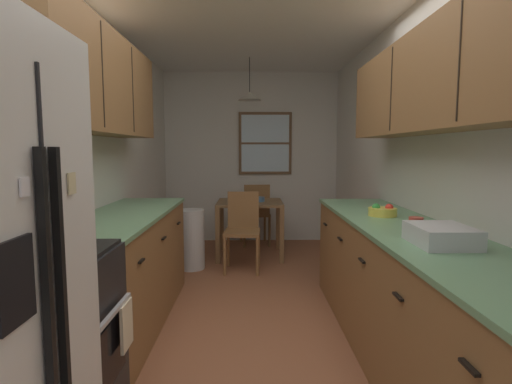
# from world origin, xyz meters

# --- Properties ---
(ground_plane) EXTENTS (12.00, 12.00, 0.00)m
(ground_plane) POSITION_xyz_m (0.00, 1.00, 0.00)
(ground_plane) COLOR #995B3D
(wall_left) EXTENTS (0.10, 9.00, 2.55)m
(wall_left) POSITION_xyz_m (-1.35, 1.00, 1.27)
(wall_left) COLOR silver
(wall_left) RESTS_ON ground
(wall_right) EXTENTS (0.10, 9.00, 2.55)m
(wall_right) POSITION_xyz_m (1.35, 1.00, 1.27)
(wall_right) COLOR silver
(wall_right) RESTS_ON ground
(wall_back) EXTENTS (4.40, 0.10, 2.55)m
(wall_back) POSITION_xyz_m (0.00, 3.65, 1.27)
(wall_back) COLOR silver
(wall_back) RESTS_ON ground
(ceiling_slab) EXTENTS (4.40, 9.00, 0.08)m
(ceiling_slab) POSITION_xyz_m (0.00, 1.00, 2.59)
(ceiling_slab) COLOR white
(stove_range) EXTENTS (0.66, 0.58, 1.10)m
(stove_range) POSITION_xyz_m (-0.99, -0.65, 0.47)
(stove_range) COLOR black
(stove_range) RESTS_ON ground
(microwave_over_range) EXTENTS (0.39, 0.64, 0.33)m
(microwave_over_range) POSITION_xyz_m (-1.11, -0.65, 1.65)
(microwave_over_range) COLOR black
(counter_left) EXTENTS (0.64, 1.95, 0.90)m
(counter_left) POSITION_xyz_m (-1.00, 0.62, 0.45)
(counter_left) COLOR olive
(counter_left) RESTS_ON ground
(upper_cabinets_left) EXTENTS (0.33, 2.03, 0.74)m
(upper_cabinets_left) POSITION_xyz_m (-1.14, 0.57, 1.88)
(upper_cabinets_left) COLOR olive
(counter_right) EXTENTS (0.64, 3.09, 0.90)m
(counter_right) POSITION_xyz_m (1.00, -0.03, 0.45)
(counter_right) COLOR olive
(counter_right) RESTS_ON ground
(upper_cabinets_right) EXTENTS (0.33, 2.77, 0.62)m
(upper_cabinets_right) POSITION_xyz_m (1.14, -0.08, 1.81)
(upper_cabinets_right) COLOR olive
(dining_table) EXTENTS (0.84, 0.75, 0.72)m
(dining_table) POSITION_xyz_m (-0.02, 2.68, 0.60)
(dining_table) COLOR brown
(dining_table) RESTS_ON ground
(dining_chair_near) EXTENTS (0.42, 0.42, 0.90)m
(dining_chair_near) POSITION_xyz_m (-0.10, 2.10, 0.50)
(dining_chair_near) COLOR olive
(dining_chair_near) RESTS_ON ground
(dining_chair_far) EXTENTS (0.45, 0.45, 0.90)m
(dining_chair_far) POSITION_xyz_m (0.07, 3.26, 0.50)
(dining_chair_far) COLOR olive
(dining_chair_far) RESTS_ON ground
(pendant_light) EXTENTS (0.30, 0.30, 0.53)m
(pendant_light) POSITION_xyz_m (-0.02, 2.68, 2.07)
(pendant_light) COLOR black
(back_window) EXTENTS (0.80, 0.05, 0.93)m
(back_window) POSITION_xyz_m (0.21, 3.58, 1.49)
(back_window) COLOR brown
(trash_bin) EXTENTS (0.30, 0.30, 0.70)m
(trash_bin) POSITION_xyz_m (-0.70, 2.13, 0.35)
(trash_bin) COLOR silver
(trash_bin) RESTS_ON ground
(storage_canister) EXTENTS (0.13, 0.13, 0.19)m
(storage_canister) POSITION_xyz_m (-1.00, -0.14, 1.00)
(storage_canister) COLOR #D84C19
(storage_canister) RESTS_ON counter_left
(dish_towel) EXTENTS (0.02, 0.16, 0.24)m
(dish_towel) POSITION_xyz_m (-0.64, -0.50, 0.50)
(dish_towel) COLOR beige
(mug_by_coffeemaker) EXTENTS (0.12, 0.08, 0.09)m
(mug_by_coffeemaker) POSITION_xyz_m (0.97, -0.15, 0.95)
(mug_by_coffeemaker) COLOR #BF3F33
(mug_by_coffeemaker) RESTS_ON counter_right
(fruit_bowl) EXTENTS (0.21, 0.21, 0.09)m
(fruit_bowl) POSITION_xyz_m (0.98, 0.46, 0.94)
(fruit_bowl) COLOR #E5D14C
(fruit_bowl) RESTS_ON counter_right
(dish_rack) EXTENTS (0.28, 0.34, 0.10)m
(dish_rack) POSITION_xyz_m (0.98, -0.45, 0.95)
(dish_rack) COLOR silver
(dish_rack) RESTS_ON counter_right
(table_serving_bowl) EXTENTS (0.17, 0.17, 0.06)m
(table_serving_bowl) POSITION_xyz_m (0.09, 2.66, 0.75)
(table_serving_bowl) COLOR #4C7299
(table_serving_bowl) RESTS_ON dining_table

